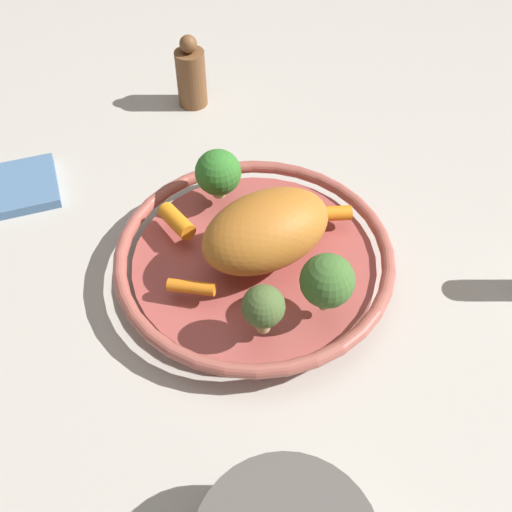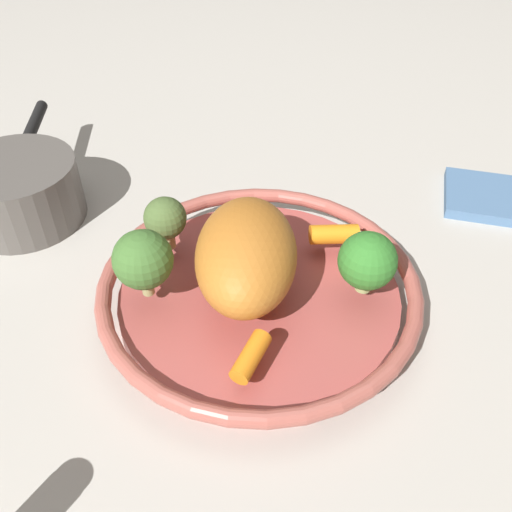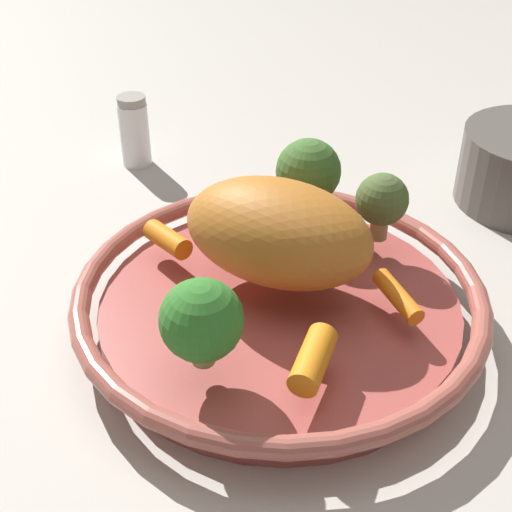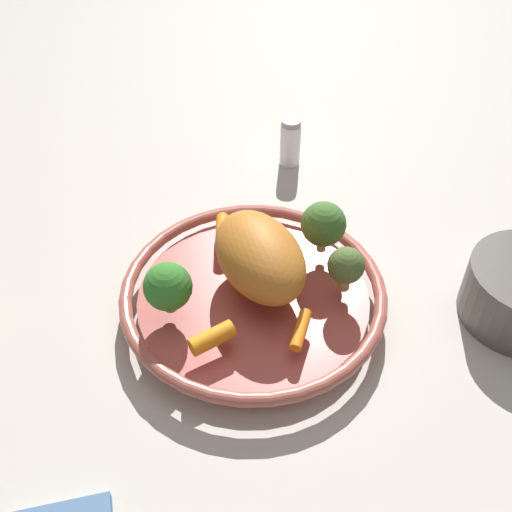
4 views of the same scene
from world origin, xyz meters
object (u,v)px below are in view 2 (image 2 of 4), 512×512
at_px(serving_bowl, 259,293).
at_px(broccoli_floret_edge, 165,219).
at_px(baby_carrot_near_rim, 334,234).
at_px(baby_carrot_center, 251,356).
at_px(saucepan, 19,191).
at_px(dish_towel, 486,197).
at_px(broccoli_floret_small, 367,261).
at_px(baby_carrot_left, 246,218).
at_px(broccoli_floret_large, 143,260).
at_px(roast_chicken_piece, 246,254).

bearing_deg(serving_bowl, broccoli_floret_edge, -97.24).
xyz_separation_m(baby_carrot_near_rim, broccoli_floret_edge, (0.07, -0.17, 0.03)).
height_order(baby_carrot_center, baby_carrot_near_rim, baby_carrot_near_rim).
relative_size(serving_bowl, saucepan, 1.39).
relative_size(serving_bowl, dish_towel, 3.21).
bearing_deg(saucepan, broccoli_floret_small, 86.90).
bearing_deg(broccoli_floret_small, saucepan, -93.10).
xyz_separation_m(serving_bowl, broccoli_floret_edge, (-0.01, -0.11, 0.06)).
xyz_separation_m(baby_carrot_center, broccoli_floret_small, (-0.13, 0.07, 0.03)).
height_order(saucepan, dish_towel, saucepan).
bearing_deg(dish_towel, saucepan, -66.43).
height_order(broccoli_floret_small, broccoli_floret_edge, broccoli_floret_small).
bearing_deg(broccoli_floret_small, baby_carrot_left, -111.14).
xyz_separation_m(broccoli_floret_small, dish_towel, (-0.27, 0.11, -0.07)).
bearing_deg(broccoli_floret_small, baby_carrot_near_rim, -142.39).
distance_m(baby_carrot_left, baby_carrot_center, 0.20).
bearing_deg(baby_carrot_near_rim, baby_carrot_left, -88.43).
relative_size(serving_bowl, baby_carrot_center, 6.85).
xyz_separation_m(baby_carrot_left, saucepan, (0.03, -0.29, -0.01)).
height_order(baby_carrot_center, broccoli_floret_large, broccoli_floret_large).
distance_m(broccoli_floret_small, dish_towel, 0.30).
bearing_deg(saucepan, broccoli_floret_edge, 81.60).
relative_size(broccoli_floret_large, broccoli_floret_edge, 1.20).
bearing_deg(baby_carrot_center, broccoli_floret_small, 150.35).
height_order(roast_chicken_piece, baby_carrot_near_rim, roast_chicken_piece).
bearing_deg(baby_carrot_near_rim, broccoli_floret_edge, -67.33).
bearing_deg(dish_towel, broccoli_floret_edge, -49.93).
bearing_deg(baby_carrot_center, saucepan, -112.36).
bearing_deg(broccoli_floret_small, roast_chicken_piece, -72.32).
xyz_separation_m(baby_carrot_near_rim, saucepan, (0.04, -0.40, -0.01)).
bearing_deg(dish_towel, baby_carrot_left, -51.55).
xyz_separation_m(baby_carrot_left, dish_towel, (-0.21, 0.26, -0.04)).
distance_m(roast_chicken_piece, broccoli_floret_small, 0.12).
distance_m(roast_chicken_piece, broccoli_floret_edge, 0.11).
height_order(roast_chicken_piece, saucepan, roast_chicken_piece).
relative_size(baby_carrot_left, broccoli_floret_small, 0.81).
bearing_deg(baby_carrot_near_rim, serving_bowl, -33.84).
distance_m(serving_bowl, broccoli_floret_edge, 0.13).
height_order(roast_chicken_piece, baby_carrot_center, roast_chicken_piece).
relative_size(baby_carrot_left, baby_carrot_center, 1.10).
distance_m(serving_bowl, broccoli_floret_small, 0.12).
relative_size(roast_chicken_piece, baby_carrot_left, 2.90).
relative_size(baby_carrot_near_rim, broccoli_floret_small, 0.80).
bearing_deg(baby_carrot_center, baby_carrot_near_rim, 172.09).
relative_size(baby_carrot_near_rim, broccoli_floret_edge, 0.86).
bearing_deg(dish_towel, broccoli_floret_large, -42.07).
bearing_deg(baby_carrot_left, dish_towel, 128.45).
relative_size(broccoli_floret_large, broccoli_floret_small, 1.11).
height_order(serving_bowl, broccoli_floret_large, broccoli_floret_large).
bearing_deg(saucepan, roast_chicken_piece, 79.71).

